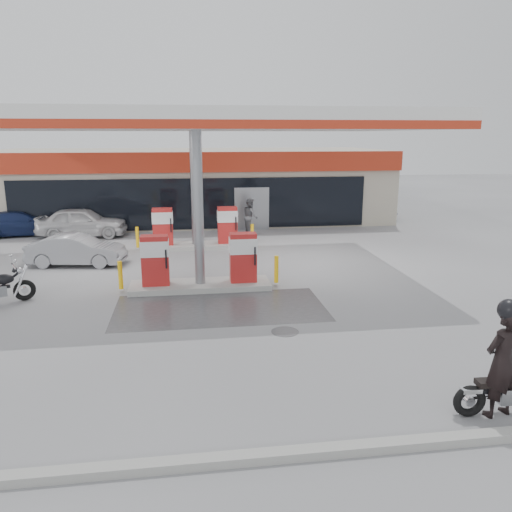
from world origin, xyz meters
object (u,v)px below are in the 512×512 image
at_px(sedan_white, 82,222).
at_px(pump_island_far, 196,232).
at_px(attendant, 250,216).
at_px(pump_island_near, 200,267).
at_px(hatchback_silver, 77,250).
at_px(parked_car_right, 366,211).
at_px(biker_main, 502,362).
at_px(parked_car_left, 21,223).
at_px(main_motorcycle, 509,391).

bearing_deg(sedan_white, pump_island_far, -118.57).
bearing_deg(sedan_white, attendant, -90.71).
distance_m(pump_island_far, attendant, 3.95).
height_order(pump_island_near, hatchback_silver, pump_island_near).
bearing_deg(attendant, parked_car_right, -73.76).
relative_size(hatchback_silver, parked_car_right, 0.99).
relative_size(pump_island_far, parked_car_right, 1.42).
relative_size(biker_main, parked_car_left, 0.48).
xyz_separation_m(parked_car_left, parked_car_right, (18.47, 2.00, -0.10)).
relative_size(main_motorcycle, parked_car_left, 0.47).
relative_size(biker_main, sedan_white, 0.48).
bearing_deg(parked_car_left, pump_island_near, -152.01).
xyz_separation_m(biker_main, attendant, (-2.19, 17.09, -0.12)).
bearing_deg(pump_island_far, attendant, 45.23).
bearing_deg(main_motorcycle, pump_island_near, 124.35).
relative_size(pump_island_near, attendant, 2.87).
distance_m(main_motorcycle, parked_car_right, 20.87).
relative_size(attendant, parked_car_right, 0.49).
relative_size(pump_island_near, biker_main, 2.54).
bearing_deg(biker_main, main_motorcycle, 163.51).
bearing_deg(pump_island_near, biker_main, -59.06).
relative_size(pump_island_far, main_motorcycle, 2.62).
bearing_deg(pump_island_far, parked_car_left, 154.72).
distance_m(pump_island_far, main_motorcycle, 15.21).
xyz_separation_m(biker_main, parked_car_left, (-13.44, 18.29, -0.41)).
distance_m(sedan_white, parked_car_left, 3.18).
bearing_deg(parked_car_right, pump_island_far, 117.59).
height_order(biker_main, hatchback_silver, biker_main).
height_order(pump_island_far, hatchback_silver, pump_island_far).
height_order(attendant, parked_car_left, attendant).
bearing_deg(hatchback_silver, parked_car_right, -51.92).
bearing_deg(hatchback_silver, parked_car_left, 39.58).
bearing_deg(biker_main, sedan_white, -74.50).
xyz_separation_m(hatchback_silver, parked_car_right, (14.55, 8.40, -0.09)).
distance_m(pump_island_near, parked_car_left, 13.10).
xyz_separation_m(pump_island_near, attendant, (2.78, 8.80, 0.19)).
bearing_deg(attendant, pump_island_far, 127.57).
height_order(main_motorcycle, parked_car_right, same).
bearing_deg(hatchback_silver, main_motorcycle, -132.69).
height_order(pump_island_far, main_motorcycle, pump_island_far).
bearing_deg(biker_main, hatchback_silver, -66.48).
relative_size(pump_island_far, hatchback_silver, 1.43).
relative_size(main_motorcycle, hatchback_silver, 0.55).
distance_m(pump_island_near, parked_car_right, 15.62).
xyz_separation_m(sedan_white, attendant, (8.17, -0.40, 0.17)).
height_order(pump_island_far, attendant, attendant).
distance_m(biker_main, hatchback_silver, 15.24).
xyz_separation_m(pump_island_far, biker_main, (4.97, -14.29, 0.30)).
relative_size(sedan_white, parked_car_right, 1.17).
bearing_deg(hatchback_silver, sedan_white, 16.70).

